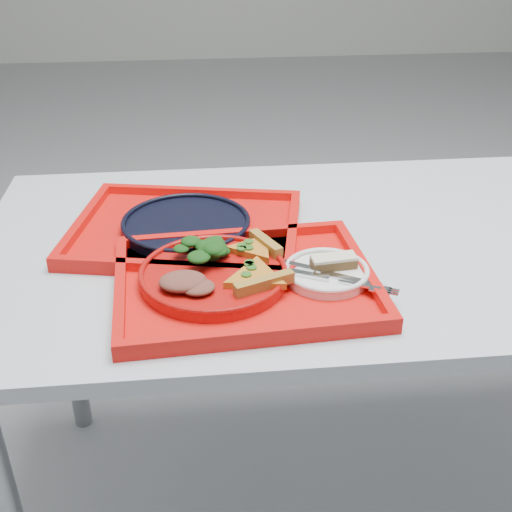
{
  "coord_description": "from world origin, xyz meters",
  "views": [
    {
      "loc": [
        -0.36,
        -1.13,
        1.36
      ],
      "look_at": [
        -0.25,
        -0.11,
        0.78
      ],
      "focal_mm": 45.0,
      "sensor_mm": 36.0,
      "label": 1
    }
  ],
  "objects_px": {
    "tray_far": "(187,232)",
    "tray_main": "(245,285)",
    "dinner_plate": "(214,277)",
    "navy_plate": "(186,226)",
    "dessert_bar": "(334,262)"
  },
  "relations": [
    {
      "from": "tray_main",
      "to": "dinner_plate",
      "type": "height_order",
      "value": "dinner_plate"
    },
    {
      "from": "tray_far",
      "to": "navy_plate",
      "type": "bearing_deg",
      "value": -154.59
    },
    {
      "from": "navy_plate",
      "to": "dessert_bar",
      "type": "relative_size",
      "value": 3.13
    },
    {
      "from": "tray_far",
      "to": "tray_main",
      "type": "bearing_deg",
      "value": -53.51
    },
    {
      "from": "tray_far",
      "to": "navy_plate",
      "type": "height_order",
      "value": "navy_plate"
    },
    {
      "from": "tray_main",
      "to": "navy_plate",
      "type": "bearing_deg",
      "value": 111.84
    },
    {
      "from": "navy_plate",
      "to": "dessert_bar",
      "type": "height_order",
      "value": "dessert_bar"
    },
    {
      "from": "tray_far",
      "to": "navy_plate",
      "type": "distance_m",
      "value": 0.01
    },
    {
      "from": "tray_far",
      "to": "navy_plate",
      "type": "relative_size",
      "value": 1.73
    },
    {
      "from": "tray_main",
      "to": "navy_plate",
      "type": "relative_size",
      "value": 1.73
    },
    {
      "from": "dinner_plate",
      "to": "navy_plate",
      "type": "distance_m",
      "value": 0.21
    },
    {
      "from": "tray_main",
      "to": "navy_plate",
      "type": "xyz_separation_m",
      "value": [
        -0.1,
        0.22,
        0.01
      ]
    },
    {
      "from": "dinner_plate",
      "to": "navy_plate",
      "type": "height_order",
      "value": "dinner_plate"
    },
    {
      "from": "tray_main",
      "to": "tray_far",
      "type": "relative_size",
      "value": 1.0
    },
    {
      "from": "tray_far",
      "to": "dessert_bar",
      "type": "distance_m",
      "value": 0.33
    }
  ]
}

